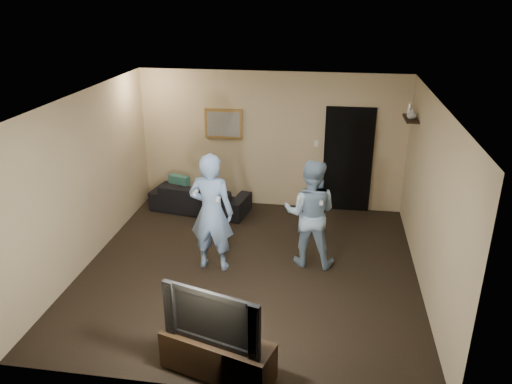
% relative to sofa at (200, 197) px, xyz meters
% --- Properties ---
extents(ground, '(5.00, 5.00, 0.00)m').
position_rel_sofa_xyz_m(ground, '(1.29, -2.00, -0.27)').
color(ground, black).
rests_on(ground, ground).
extents(ceiling, '(5.00, 5.00, 0.04)m').
position_rel_sofa_xyz_m(ceiling, '(1.29, -2.00, 2.33)').
color(ceiling, silver).
rests_on(ceiling, wall_back).
extents(wall_back, '(5.00, 0.04, 2.60)m').
position_rel_sofa_xyz_m(wall_back, '(1.29, 0.50, 1.03)').
color(wall_back, tan).
rests_on(wall_back, ground).
extents(wall_front, '(5.00, 0.04, 2.60)m').
position_rel_sofa_xyz_m(wall_front, '(1.29, -4.50, 1.03)').
color(wall_front, tan).
rests_on(wall_front, ground).
extents(wall_left, '(0.04, 5.00, 2.60)m').
position_rel_sofa_xyz_m(wall_left, '(-1.21, -2.00, 1.03)').
color(wall_left, tan).
rests_on(wall_left, ground).
extents(wall_right, '(0.04, 5.00, 2.60)m').
position_rel_sofa_xyz_m(wall_right, '(3.79, -2.00, 1.03)').
color(wall_right, tan).
rests_on(wall_right, ground).
extents(sofa, '(1.95, 1.03, 0.54)m').
position_rel_sofa_xyz_m(sofa, '(0.00, 0.00, 0.00)').
color(sofa, black).
rests_on(sofa, ground).
extents(throw_pillow, '(0.43, 0.27, 0.41)m').
position_rel_sofa_xyz_m(throw_pillow, '(-0.40, 0.00, 0.21)').
color(throw_pillow, '#1A4F47').
rests_on(throw_pillow, sofa).
extents(painting_frame, '(0.72, 0.05, 0.57)m').
position_rel_sofa_xyz_m(painting_frame, '(0.39, 0.47, 1.33)').
color(painting_frame, olive).
rests_on(painting_frame, wall_back).
extents(painting_canvas, '(0.62, 0.01, 0.47)m').
position_rel_sofa_xyz_m(painting_canvas, '(0.39, 0.45, 1.33)').
color(painting_canvas, slate).
rests_on(painting_canvas, painting_frame).
extents(doorway, '(0.90, 0.06, 2.00)m').
position_rel_sofa_xyz_m(doorway, '(2.74, 0.47, 0.73)').
color(doorway, black).
rests_on(doorway, ground).
extents(light_switch, '(0.08, 0.02, 0.12)m').
position_rel_sofa_xyz_m(light_switch, '(2.14, 0.47, 1.03)').
color(light_switch, silver).
rests_on(light_switch, wall_back).
extents(wall_shelf, '(0.20, 0.60, 0.03)m').
position_rel_sofa_xyz_m(wall_shelf, '(3.68, -0.20, 1.72)').
color(wall_shelf, black).
rests_on(wall_shelf, wall_right).
extents(shelf_vase, '(0.18, 0.18, 0.17)m').
position_rel_sofa_xyz_m(shelf_vase, '(3.68, -0.27, 1.82)').
color(shelf_vase, '#A8A9AD').
rests_on(shelf_vase, wall_shelf).
extents(shelf_figurine, '(0.06, 0.06, 0.18)m').
position_rel_sofa_xyz_m(shelf_figurine, '(3.68, 0.06, 1.82)').
color(shelf_figurine, silver).
rests_on(shelf_figurine, wall_shelf).
extents(tv_console, '(1.33, 0.75, 0.45)m').
position_rel_sofa_xyz_m(tv_console, '(1.31, -4.25, -0.02)').
color(tv_console, black).
rests_on(tv_console, ground).
extents(television, '(1.12, 0.47, 0.65)m').
position_rel_sofa_xyz_m(television, '(1.31, -4.25, 0.53)').
color(television, black).
rests_on(television, tv_console).
extents(wii_player_left, '(0.69, 0.53, 1.82)m').
position_rel_sofa_xyz_m(wii_player_left, '(0.72, -2.01, 0.64)').
color(wii_player_left, '#7EA3DA').
rests_on(wii_player_left, ground).
extents(wii_player_right, '(0.86, 0.69, 1.68)m').
position_rel_sofa_xyz_m(wii_player_right, '(2.16, -1.66, 0.57)').
color(wii_player_right, '#83A1BF').
rests_on(wii_player_right, ground).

